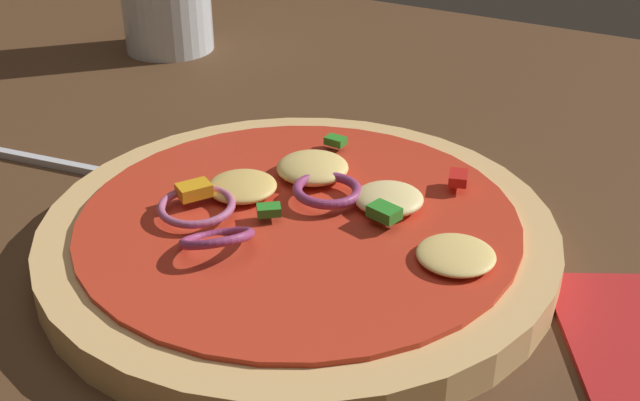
% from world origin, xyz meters
% --- Properties ---
extents(dining_table, '(1.32, 0.95, 0.03)m').
position_xyz_m(dining_table, '(0.00, 0.00, 0.02)').
color(dining_table, '#4C301C').
rests_on(dining_table, ground).
extents(pizza, '(0.28, 0.28, 0.04)m').
position_xyz_m(pizza, '(-0.02, 0.00, 0.04)').
color(pizza, tan).
rests_on(pizza, dining_table).
extents(fork, '(0.18, 0.04, 0.01)m').
position_xyz_m(fork, '(-0.20, 0.01, 0.04)').
color(fork, silver).
rests_on(fork, dining_table).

